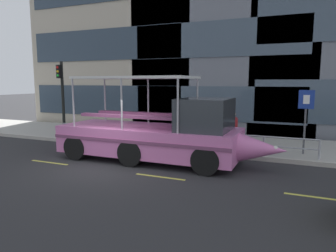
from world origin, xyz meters
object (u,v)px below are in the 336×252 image
Objects in this scene: traffic_light_pole at (62,91)px; pedestrian_mid_left at (198,124)px; duck_tour_boat at (161,135)px; pedestrian_near_bow at (233,126)px; parking_sign at (306,111)px.

traffic_light_pole reaches higher than pedestrian_mid_left.
duck_tour_boat is 3.70m from pedestrian_near_bow.
parking_sign reaches higher than pedestrian_mid_left.
traffic_light_pole reaches higher than duck_tour_boat.
parking_sign is 6.00m from duck_tour_boat.
pedestrian_mid_left is (-1.76, 0.27, -0.03)m from pedestrian_near_bow.
pedestrian_mid_left is (0.53, 3.18, 0.07)m from duck_tour_boat.
parking_sign is at bearing -3.29° from pedestrian_near_bow.
pedestrian_near_bow is at bearing -8.74° from pedestrian_mid_left.
pedestrian_near_bow reaches higher than pedestrian_mid_left.
traffic_light_pole is at bearing -178.73° from parking_sign.
traffic_light_pole is at bearing 160.84° from duck_tour_boat.
pedestrian_mid_left is (7.62, 0.71, -1.51)m from traffic_light_pole.
duck_tour_boat is (7.09, -2.46, -1.57)m from traffic_light_pole.
pedestrian_mid_left is at bearing 5.36° from traffic_light_pole.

